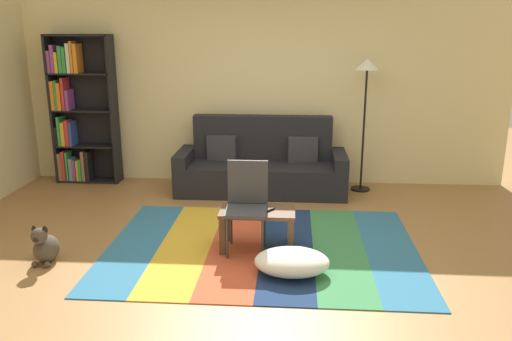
% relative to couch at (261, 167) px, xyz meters
% --- Properties ---
extents(ground_plane, '(14.00, 14.00, 0.00)m').
position_rel_couch_xyz_m(ground_plane, '(-0.02, -2.02, -0.34)').
color(ground_plane, '#9E7042').
extents(back_wall, '(6.80, 0.10, 2.70)m').
position_rel_couch_xyz_m(back_wall, '(-0.02, 0.53, 1.01)').
color(back_wall, beige).
rests_on(back_wall, ground_plane).
extents(rug, '(3.12, 2.29, 0.01)m').
position_rel_couch_xyz_m(rug, '(0.12, -1.91, -0.33)').
color(rug, teal).
rests_on(rug, ground_plane).
extents(couch, '(2.26, 0.80, 1.00)m').
position_rel_couch_xyz_m(couch, '(0.00, 0.00, 0.00)').
color(couch, black).
rests_on(couch, ground_plane).
extents(bookshelf, '(0.90, 0.28, 2.08)m').
position_rel_couch_xyz_m(bookshelf, '(-2.64, 0.28, 0.67)').
color(bookshelf, black).
rests_on(bookshelf, ground_plane).
extents(coffee_table, '(0.74, 0.41, 0.41)m').
position_rel_couch_xyz_m(coffee_table, '(0.08, -1.94, -0.00)').
color(coffee_table, '#513826').
rests_on(coffee_table, rug).
extents(pouf, '(0.68, 0.49, 0.23)m').
position_rel_couch_xyz_m(pouf, '(0.43, -2.47, -0.21)').
color(pouf, white).
rests_on(pouf, rug).
extents(dog, '(0.22, 0.35, 0.40)m').
position_rel_couch_xyz_m(dog, '(-1.91, -2.39, -0.18)').
color(dog, '#473D33').
rests_on(dog, ground_plane).
extents(standing_lamp, '(0.32, 0.32, 1.77)m').
position_rel_couch_xyz_m(standing_lamp, '(1.36, 0.14, 1.14)').
color(standing_lamp, black).
rests_on(standing_lamp, ground_plane).
extents(tv_remote, '(0.13, 0.15, 0.02)m').
position_rel_couch_xyz_m(tv_remote, '(0.19, -1.96, 0.09)').
color(tv_remote, black).
rests_on(tv_remote, coffee_table).
extents(folding_chair, '(0.40, 0.40, 0.90)m').
position_rel_couch_xyz_m(folding_chair, '(-0.02, -1.94, 0.20)').
color(folding_chair, '#38383D').
rests_on(folding_chair, ground_plane).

